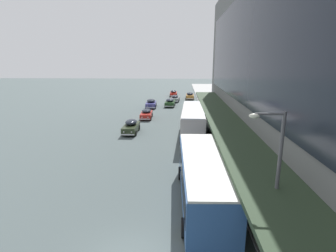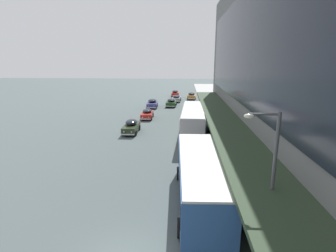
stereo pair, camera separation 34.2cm
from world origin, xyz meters
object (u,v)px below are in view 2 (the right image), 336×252
object	(u,v)px
transit_bus_kerbside_front	(200,178)
fire_hydrant	(244,192)
street_lamp	(269,176)
sedan_oncoming_rear	(176,98)
transit_bus_kerbside_rear	(193,121)
sedan_far_back	(152,103)
sedan_oncoming_front	(171,102)
sedan_lead_near	(191,96)
sedan_second_near	(131,126)
sedan_lead_mid	(147,114)
sedan_trailing_mid	(175,93)

from	to	relation	value
transit_bus_kerbside_front	fire_hydrant	bearing A→B (deg)	15.56
transit_bus_kerbside_front	street_lamp	distance (m)	5.55
transit_bus_kerbside_front	fire_hydrant	distance (m)	3.29
sedan_oncoming_rear	street_lamp	bearing A→B (deg)	-83.33
street_lamp	transit_bus_kerbside_rear	bearing A→B (deg)	97.68
sedan_far_back	sedan_oncoming_front	xyz separation A→B (m)	(3.58, 1.64, -0.03)
sedan_far_back	sedan_oncoming_front	distance (m)	3.94
sedan_lead_near	fire_hydrant	xyz separation A→B (m)	(2.37, -45.31, -0.28)
sedan_lead_near	transit_bus_kerbside_front	bearing A→B (deg)	-90.66
sedan_far_back	fire_hydrant	bearing A→B (deg)	-73.24
transit_bus_kerbside_front	sedan_oncoming_rear	xyz separation A→B (m)	(-2.82, 42.18, -1.09)
sedan_oncoming_front	sedan_second_near	xyz separation A→B (m)	(-3.99, -19.67, 0.04)
sedan_lead_mid	sedan_oncoming_rear	bearing A→B (deg)	77.12
street_lamp	sedan_second_near	bearing A→B (deg)	116.28
sedan_oncoming_rear	sedan_lead_mid	size ratio (longest dim) A/B	1.09
sedan_oncoming_rear	transit_bus_kerbside_front	bearing A→B (deg)	-86.17
sedan_oncoming_front	sedan_trailing_mid	world-z (taller)	sedan_oncoming_front
sedan_far_back	sedan_oncoming_rear	distance (m)	8.92
sedan_oncoming_front	fire_hydrant	size ratio (longest dim) A/B	6.86
sedan_oncoming_front	sedan_lead_mid	xyz separation A→B (m)	(-3.18, -11.32, -0.04)
sedan_oncoming_front	fire_hydrant	bearing A→B (deg)	-79.49
sedan_oncoming_front	fire_hydrant	distance (m)	35.84
sedan_far_back	street_lamp	world-z (taller)	street_lamp
sedan_far_back	street_lamp	bearing A→B (deg)	-75.77
sedan_lead_near	street_lamp	world-z (taller)	street_lamp
transit_bus_kerbside_rear	sedan_second_near	bearing A→B (deg)	170.78
transit_bus_kerbside_front	sedan_oncoming_rear	world-z (taller)	transit_bus_kerbside_front
transit_bus_kerbside_rear	sedan_trailing_mid	world-z (taller)	transit_bus_kerbside_rear
transit_bus_kerbside_rear	sedan_far_back	bearing A→B (deg)	110.50
sedan_oncoming_front	street_lamp	size ratio (longest dim) A/B	0.72
sedan_trailing_mid	street_lamp	size ratio (longest dim) A/B	0.65
sedan_far_back	sedan_lead_mid	distance (m)	9.69
sedan_far_back	sedan_oncoming_rear	xyz separation A→B (m)	(4.39, 7.77, -0.07)
transit_bus_kerbside_rear	sedan_oncoming_front	xyz separation A→B (m)	(-3.62, 20.90, -1.17)
sedan_lead_mid	sedan_second_near	bearing A→B (deg)	-95.53
sedan_oncoming_rear	street_lamp	xyz separation A→B (m)	(5.44, -46.53, 3.32)
transit_bus_kerbside_front	sedan_trailing_mid	distance (m)	51.11
sedan_far_back	fire_hydrant	distance (m)	35.09
sedan_lead_near	sedan_second_near	xyz separation A→B (m)	(-8.16, -29.74, 0.03)
sedan_trailing_mid	fire_hydrant	xyz separation A→B (m)	(6.36, -50.17, -0.25)
street_lamp	transit_bus_kerbside_front	bearing A→B (deg)	121.03
transit_bus_kerbside_rear	sedan_lead_near	size ratio (longest dim) A/B	2.42
sedan_lead_mid	sedan_second_near	distance (m)	8.38
sedan_lead_mid	fire_hydrant	distance (m)	25.82
sedan_second_near	sedan_oncoming_rear	bearing A→B (deg)	79.47
transit_bus_kerbside_rear	sedan_second_near	distance (m)	7.79
transit_bus_kerbside_rear	sedan_lead_mid	bearing A→B (deg)	125.38
sedan_oncoming_front	fire_hydrant	xyz separation A→B (m)	(6.54, -35.24, -0.27)
sedan_far_back	sedan_lead_near	distance (m)	14.04
sedan_oncoming_front	sedan_lead_mid	world-z (taller)	sedan_oncoming_front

